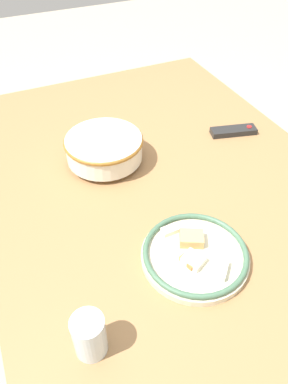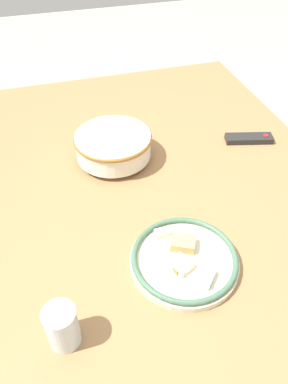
# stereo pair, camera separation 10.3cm
# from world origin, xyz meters

# --- Properties ---
(ground_plane) EXTENTS (8.00, 8.00, 0.00)m
(ground_plane) POSITION_xyz_m (0.00, 0.00, 0.00)
(ground_plane) COLOR #B7A88E
(dining_table) EXTENTS (1.54, 1.04, 0.70)m
(dining_table) POSITION_xyz_m (0.00, 0.00, 0.64)
(dining_table) COLOR olive
(dining_table) RESTS_ON ground_plane
(noodle_bowl) EXTENTS (0.25, 0.25, 0.09)m
(noodle_bowl) POSITION_xyz_m (-0.19, -0.12, 0.76)
(noodle_bowl) COLOR silver
(noodle_bowl) RESTS_ON dining_table
(food_plate) EXTENTS (0.26, 0.26, 0.04)m
(food_plate) POSITION_xyz_m (0.27, -0.05, 0.72)
(food_plate) COLOR beige
(food_plate) RESTS_ON dining_table
(tv_remote) EXTENTS (0.09, 0.17, 0.02)m
(tv_remote) POSITION_xyz_m (-0.15, 0.34, 0.71)
(tv_remote) COLOR black
(tv_remote) RESTS_ON dining_table
(drinking_glass) EXTENTS (0.07, 0.07, 0.10)m
(drinking_glass) POSITION_xyz_m (0.38, -0.35, 0.76)
(drinking_glass) COLOR silver
(drinking_glass) RESTS_ON dining_table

